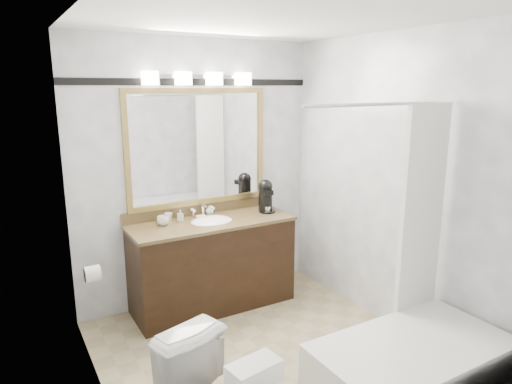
% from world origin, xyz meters
% --- Properties ---
extents(room, '(2.42, 2.62, 2.52)m').
position_xyz_m(room, '(0.00, 0.00, 1.25)').
color(room, tan).
rests_on(room, ground).
extents(vanity, '(1.53, 0.58, 0.97)m').
position_xyz_m(vanity, '(0.00, 1.02, 0.44)').
color(vanity, black).
rests_on(vanity, ground).
extents(mirror, '(1.40, 0.04, 1.10)m').
position_xyz_m(mirror, '(0.00, 1.28, 1.50)').
color(mirror, '#A68C4B').
rests_on(mirror, room).
extents(vanity_light_bar, '(1.02, 0.14, 0.12)m').
position_xyz_m(vanity_light_bar, '(0.00, 1.23, 2.13)').
color(vanity_light_bar, silver).
rests_on(vanity_light_bar, room).
extents(accent_stripe, '(2.40, 0.01, 0.06)m').
position_xyz_m(accent_stripe, '(0.00, 1.29, 2.10)').
color(accent_stripe, black).
rests_on(accent_stripe, room).
extents(bathtub, '(1.30, 0.75, 1.96)m').
position_xyz_m(bathtub, '(0.55, -0.90, 0.28)').
color(bathtub, white).
rests_on(bathtub, ground).
extents(tp_roll, '(0.11, 0.12, 0.12)m').
position_xyz_m(tp_roll, '(-1.14, 0.66, 0.70)').
color(tp_roll, white).
rests_on(tp_roll, room).
extents(tissue_box, '(0.26, 0.17, 0.10)m').
position_xyz_m(tissue_box, '(-0.77, -1.12, 0.81)').
color(tissue_box, white).
rests_on(tissue_box, toilet).
extents(coffee_maker, '(0.17, 0.21, 0.32)m').
position_xyz_m(coffee_maker, '(0.61, 1.06, 1.01)').
color(coffee_maker, black).
rests_on(coffee_maker, vanity).
extents(cup_left, '(0.13, 0.13, 0.08)m').
position_xyz_m(cup_left, '(-0.43, 1.11, 0.89)').
color(cup_left, white).
rests_on(cup_left, vanity).
extents(cup_right, '(0.09, 0.09, 0.07)m').
position_xyz_m(cup_right, '(-0.34, 1.23, 0.88)').
color(cup_right, white).
rests_on(cup_right, vanity).
extents(soap_bottle_a, '(0.05, 0.05, 0.10)m').
position_xyz_m(soap_bottle_a, '(-0.25, 1.16, 0.90)').
color(soap_bottle_a, white).
rests_on(soap_bottle_a, vanity).
extents(soap_bottle_b, '(0.08, 0.08, 0.08)m').
position_xyz_m(soap_bottle_b, '(0.07, 1.23, 0.89)').
color(soap_bottle_b, white).
rests_on(soap_bottle_b, vanity).
extents(soap_bar, '(0.09, 0.07, 0.03)m').
position_xyz_m(soap_bar, '(-0.05, 1.13, 0.86)').
color(soap_bar, beige).
rests_on(soap_bar, vanity).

